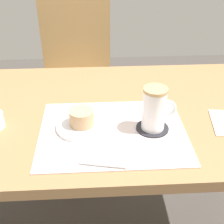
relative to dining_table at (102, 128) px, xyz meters
The scene contains 8 objects.
dining_table is the anchor object (origin of this frame).
wooden_chair 0.70m from the dining_table, 100.24° to the left, with size 0.42×0.42×0.94m.
placemat 0.16m from the dining_table, 76.58° to the right, with size 0.46×0.35×0.00m, color silver.
pastry_plate 0.15m from the dining_table, 121.45° to the right, with size 0.17×0.17×0.01m, color white.
pastry 0.17m from the dining_table, 121.45° to the right, with size 0.08×0.08×0.05m, color tan.
coffee_coaster 0.22m from the dining_table, 38.47° to the right, with size 0.10×0.10×0.01m, color #232328.
coffee_mug 0.26m from the dining_table, 38.09° to the right, with size 0.11×0.07×0.14m.
teaspoon 0.30m from the dining_table, 91.20° to the right, with size 0.01×0.01×0.13m, color silver.
Camera 1 is at (-0.02, -0.92, 1.31)m, focal length 50.00 mm.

